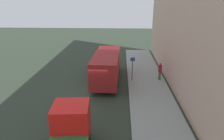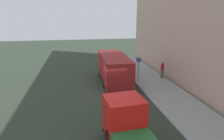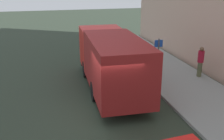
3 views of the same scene
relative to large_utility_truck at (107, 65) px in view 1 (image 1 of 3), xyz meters
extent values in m
plane|color=#2A3427|center=(-0.90, -2.68, -1.61)|extent=(80.00, 80.00, 0.00)
cube|color=gray|center=(3.93, -2.68, -1.55)|extent=(3.66, 30.00, 0.13)
cube|color=#C8A38C|center=(6.26, -2.68, 4.13)|extent=(0.50, 30.00, 11.49)
cube|color=red|center=(0.07, 2.56, -0.02)|extent=(2.38, 2.45, 2.24)
cube|color=black|center=(0.10, 3.74, 0.25)|extent=(1.95, 0.11, 1.26)
cube|color=maroon|center=(-0.03, -1.18, 0.05)|extent=(2.45, 5.14, 2.39)
cube|color=black|center=(0.10, 3.82, -1.35)|extent=(2.23, 0.18, 0.24)
cylinder|color=black|center=(-0.96, 2.11, -1.14)|extent=(0.32, 0.95, 0.94)
cylinder|color=black|center=(1.06, 2.06, -1.14)|extent=(0.32, 0.95, 0.94)
cylinder|color=black|center=(-1.04, -1.15, -1.14)|extent=(0.32, 0.95, 0.94)
cylinder|color=black|center=(0.98, -1.20, -1.14)|extent=(0.32, 0.95, 0.94)
cube|color=red|center=(-1.24, -9.30, -0.10)|extent=(2.06, 1.91, 1.99)
cube|color=black|center=(-1.31, -8.45, 0.14)|extent=(1.61, 0.20, 1.11)
cube|color=black|center=(-1.32, -8.37, -1.33)|extent=(1.84, 0.28, 0.24)
cylinder|color=black|center=(-0.40, -9.58, -1.10)|extent=(0.39, 1.06, 1.03)
cylinder|color=#505638|center=(5.24, 0.29, -1.06)|extent=(0.28, 0.28, 0.84)
cylinder|color=maroon|center=(5.24, 0.29, -0.32)|extent=(0.38, 0.38, 0.65)
sphere|color=brown|center=(5.24, 0.29, 0.12)|extent=(0.23, 0.23, 0.23)
cylinder|color=#4C5156|center=(2.49, -0.10, -0.28)|extent=(0.08, 0.08, 2.40)
cube|color=blue|center=(2.49, -0.08, 0.67)|extent=(0.44, 0.03, 0.36)
camera|label=1|loc=(1.39, -18.36, 6.16)|focal=31.89mm
camera|label=2|loc=(-3.49, -18.15, 4.92)|focal=31.45mm
camera|label=3|loc=(-3.05, -12.49, 3.83)|focal=43.20mm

